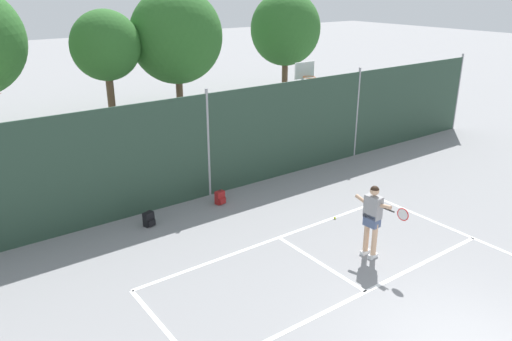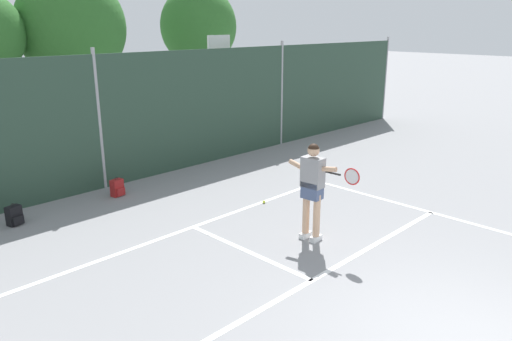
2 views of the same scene
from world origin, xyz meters
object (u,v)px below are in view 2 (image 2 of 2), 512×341
Objects in this scene: tennis_ball at (264,202)px; backpack_red at (117,188)px; tennis_player at (313,183)px; basketball_hoop at (219,75)px; backpack_black at (15,216)px.

backpack_red is at bearing 126.52° from tennis_ball.
basketball_hoop is at bearing 61.29° from tennis_player.
tennis_ball is at bearing -31.45° from backpack_black.
backpack_black is at bearing 128.13° from tennis_player.
tennis_ball is (-3.03, -4.96, -2.28)m from basketball_hoop.
tennis_ball is (0.76, 1.97, -1.08)m from tennis_player.
basketball_hoop reaches higher than backpack_red.
basketball_hoop is 7.67× the size of backpack_red.
basketball_hoop reaches higher than tennis_player.
tennis_ball is at bearing -121.45° from basketball_hoop.
backpack_black is at bearing -177.91° from backpack_red.
basketball_hoop is 7.67× the size of backpack_black.
tennis_player is 2.37m from tennis_ball.
backpack_red is (-5.10, -2.16, -2.12)m from basketball_hoop.
basketball_hoop reaches higher than tennis_ball.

